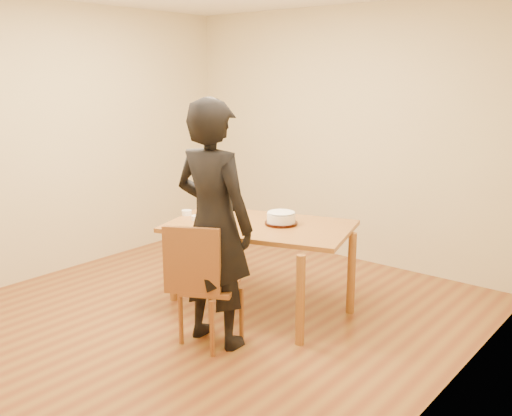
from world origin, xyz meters
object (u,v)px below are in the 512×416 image
Objects in this scene: dining_table at (260,226)px; person at (214,224)px; cake_plate at (281,223)px; dining_chair at (211,287)px; cake at (281,218)px.

dining_table is 0.83× the size of person.
dining_chair is at bearing -89.93° from cake_plate.
cake_plate is at bearing 62.22° from dining_chair.
cake is at bearing 62.22° from dining_chair.
cake_plate is at bearing 18.52° from dining_table.
dining_table is at bearing 73.10° from dining_chair.
dining_table is 0.84m from dining_chair.
dining_chair is (0.15, -0.77, -0.28)m from dining_table.
cake_plate is (-0.00, 0.88, 0.31)m from dining_chair.
dining_chair is 0.21× the size of person.
dining_table is 0.20m from cake.
dining_table is 4.05× the size of dining_chair.
person is (0.00, -0.84, 0.16)m from cake_plate.
cake is at bearing 18.52° from dining_table.
dining_table reaches higher than dining_chair.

